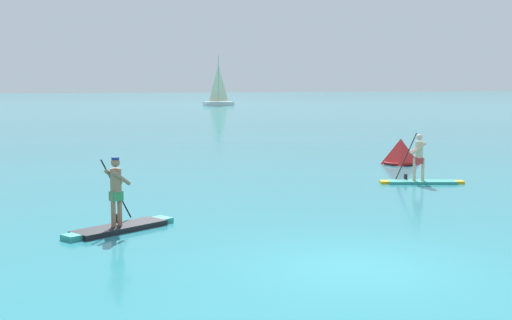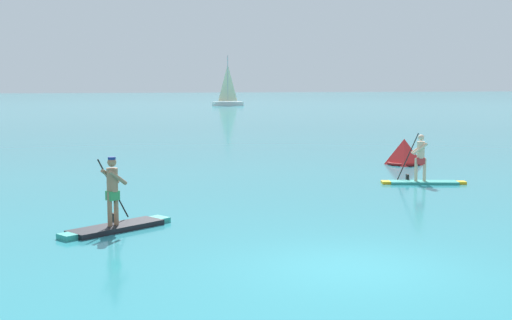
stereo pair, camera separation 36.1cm
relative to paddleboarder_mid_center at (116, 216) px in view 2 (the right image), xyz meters
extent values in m
plane|color=teal|center=(4.08, -4.46, -0.34)|extent=(440.00, 440.00, 0.00)
cube|color=black|center=(0.01, -0.01, -0.28)|extent=(2.36, 1.87, 0.12)
cube|color=teal|center=(1.12, 0.71, -0.28)|extent=(0.52, 0.58, 0.12)
cube|color=teal|center=(-1.10, -0.72, -0.28)|extent=(0.48, 0.52, 0.12)
cylinder|color=#997051|center=(0.02, 0.00, 0.19)|extent=(0.11, 0.11, 0.80)
cylinder|color=#997051|center=(-0.13, -0.10, 0.19)|extent=(0.11, 0.11, 0.80)
cube|color=#338C4C|center=(-0.06, -0.05, 0.50)|extent=(0.34, 0.33, 0.22)
cylinder|color=#997051|center=(-0.06, -0.05, 0.87)|extent=(0.26, 0.26, 0.55)
sphere|color=#997051|center=(-0.06, -0.05, 1.28)|extent=(0.21, 0.21, 0.21)
cylinder|color=navy|center=(-0.06, -0.05, 1.37)|extent=(0.18, 0.18, 0.06)
cylinder|color=#997051|center=(-0.10, 0.11, 0.93)|extent=(0.47, 0.38, 0.43)
cylinder|color=#997051|center=(0.07, -0.15, 0.93)|extent=(0.47, 0.38, 0.43)
cylinder|color=black|center=(-0.01, 0.52, 0.57)|extent=(0.75, 0.52, 1.53)
cube|color=black|center=(-0.01, 0.52, -0.19)|extent=(0.18, 0.21, 0.32)
cube|color=teal|center=(10.67, 4.80, -0.29)|extent=(2.38, 1.25, 0.09)
cube|color=yellow|center=(9.43, 5.16, -0.29)|extent=(0.40, 0.51, 0.09)
cube|color=yellow|center=(11.91, 4.44, -0.29)|extent=(0.38, 0.45, 0.09)
cylinder|color=beige|center=(10.41, 4.88, 0.15)|extent=(0.11, 0.11, 0.79)
cylinder|color=beige|center=(10.69, 4.79, 0.15)|extent=(0.11, 0.11, 0.79)
cube|color=red|center=(10.55, 4.83, 0.46)|extent=(0.31, 0.28, 0.22)
cylinder|color=beige|center=(10.55, 4.83, 0.83)|extent=(0.26, 0.26, 0.57)
sphere|color=beige|center=(10.55, 4.83, 1.25)|extent=(0.21, 0.21, 0.21)
cylinder|color=beige|center=(10.46, 4.70, 0.88)|extent=(0.51, 0.23, 0.44)
cylinder|color=beige|center=(10.55, 4.99, 0.88)|extent=(0.51, 0.23, 0.44)
cylinder|color=black|center=(10.33, 5.33, 0.55)|extent=(0.70, 0.23, 1.65)
cube|color=black|center=(10.33, 5.33, -0.23)|extent=(0.13, 0.21, 0.32)
pyramid|color=red|center=(12.58, 9.98, 0.21)|extent=(1.57, 1.57, 1.09)
torus|color=maroon|center=(12.58, 9.98, -0.28)|extent=(1.41, 1.41, 0.12)
cube|color=white|center=(21.62, 84.20, -0.04)|extent=(4.75, 1.97, 0.59)
cylinder|color=#B2B2B7|center=(21.62, 84.20, 3.69)|extent=(0.12, 0.12, 6.87)
pyramid|color=beige|center=(21.62, 84.20, 3.08)|extent=(2.07, 0.12, 5.45)
camera|label=1|loc=(-1.24, -16.01, 3.12)|focal=47.93mm
camera|label=2|loc=(-0.90, -16.11, 3.12)|focal=47.93mm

